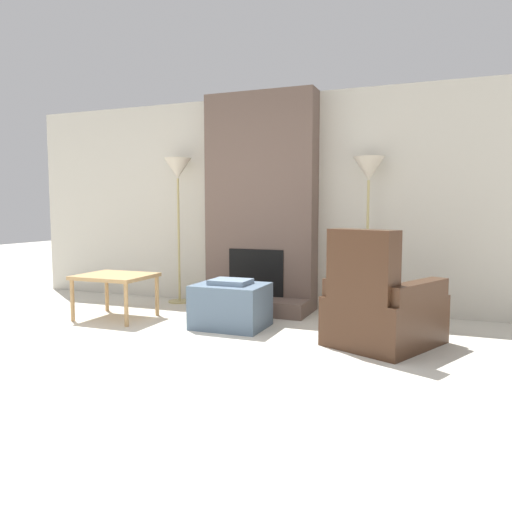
% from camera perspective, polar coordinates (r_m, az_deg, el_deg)
% --- Properties ---
extents(ground_plane, '(24.00, 24.00, 0.00)m').
position_cam_1_polar(ground_plane, '(3.90, -14.18, -13.04)').
color(ground_plane, beige).
extents(wall_back, '(6.91, 0.06, 2.60)m').
position_cam_1_polar(wall_back, '(6.28, 1.18, 6.15)').
color(wall_back, beige).
rests_on(wall_back, ground_plane).
extents(fireplace, '(1.36, 0.71, 2.60)m').
position_cam_1_polar(fireplace, '(6.08, 0.46, 5.27)').
color(fireplace, brown).
rests_on(fireplace, ground_plane).
extents(ottoman, '(0.72, 0.58, 0.50)m').
position_cam_1_polar(ottoman, '(5.17, -2.90, -5.61)').
color(ottoman, slate).
rests_on(ottoman, ground_plane).
extents(armchair, '(1.10, 1.17, 1.05)m').
position_cam_1_polar(armchair, '(4.60, 14.01, -6.22)').
color(armchair, '#422819').
rests_on(armchair, ground_plane).
extents(side_table, '(0.78, 0.66, 0.49)m').
position_cam_1_polar(side_table, '(5.76, -15.79, -2.59)').
color(side_table, tan).
rests_on(side_table, ground_plane).
extents(floor_lamp_left, '(0.35, 0.35, 1.86)m').
position_cam_1_polar(floor_lamp_left, '(6.54, -8.92, 8.82)').
color(floor_lamp_left, tan).
rests_on(floor_lamp_left, ground_plane).
extents(floor_lamp_right, '(0.35, 0.35, 1.79)m').
position_cam_1_polar(floor_lamp_right, '(5.72, 12.75, 8.59)').
color(floor_lamp_right, tan).
rests_on(floor_lamp_right, ground_plane).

